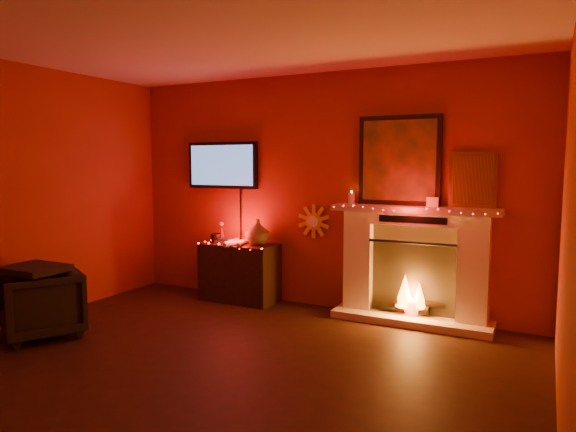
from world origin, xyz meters
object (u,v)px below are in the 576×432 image
fireplace (413,254)px  sunburst_clock (314,221)px  tv (223,165)px  console_table (241,268)px  armchair (41,304)px

fireplace → sunburst_clock: fireplace is taller
fireplace → tv: 2.61m
tv → sunburst_clock: size_ratio=3.10×
console_table → armchair: 2.24m
sunburst_clock → console_table: (-0.87, -0.22, -0.60)m
tv → sunburst_clock: bearing=1.2°
armchair → console_table: bearing=91.5°
fireplace → console_table: fireplace is taller
sunburst_clock → tv: bearing=-178.8°
fireplace → sunburst_clock: size_ratio=5.45×
sunburst_clock → console_table: sunburst_clock is taller
fireplace → console_table: (-2.06, -0.13, -0.32)m
sunburst_clock → console_table: bearing=-165.9°
tv → armchair: bearing=-106.7°
sunburst_clock → armchair: sunburst_clock is taller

